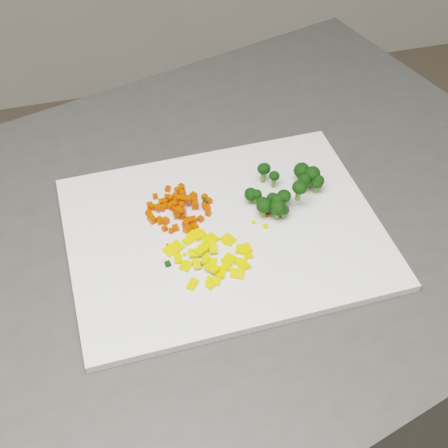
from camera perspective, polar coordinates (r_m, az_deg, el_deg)
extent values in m
cube|color=#3F3F3D|center=(1.28, -1.71, -14.19)|extent=(1.28, 1.06, 0.90)
cube|color=white|center=(0.90, 0.00, -0.70)|extent=(0.45, 0.36, 0.01)
cube|color=red|center=(0.93, -4.34, 2.17)|extent=(0.01, 0.01, 0.01)
cube|color=red|center=(0.90, -6.53, 0.36)|extent=(0.01, 0.01, 0.01)
cube|color=red|center=(0.95, -4.26, 3.11)|extent=(0.01, 0.01, 0.01)
cube|color=red|center=(0.93, -5.38, 2.02)|extent=(0.01, 0.01, 0.01)
cube|color=red|center=(0.89, -3.37, -0.52)|extent=(0.01, 0.01, 0.01)
cube|color=red|center=(0.95, -3.94, 3.48)|extent=(0.01, 0.01, 0.01)
cube|color=red|center=(0.91, -3.73, 0.80)|extent=(0.01, 0.01, 0.01)
cube|color=red|center=(0.90, -2.96, 0.29)|extent=(0.01, 0.01, 0.01)
cube|color=red|center=(0.90, -3.19, 0.32)|extent=(0.01, 0.01, 0.01)
cube|color=red|center=(0.92, -1.57, 1.44)|extent=(0.01, 0.01, 0.01)
cube|color=red|center=(0.92, -4.93, 2.33)|extent=(0.01, 0.01, 0.01)
cube|color=red|center=(0.92, -4.47, 1.41)|extent=(0.01, 0.01, 0.01)
cube|color=red|center=(0.93, -2.82, 2.59)|extent=(0.01, 0.01, 0.01)
cube|color=red|center=(0.95, -3.84, 3.30)|extent=(0.01, 0.01, 0.01)
cube|color=red|center=(0.93, -2.91, 2.16)|extent=(0.01, 0.01, 0.01)
cube|color=red|center=(0.90, -2.84, 0.38)|extent=(0.01, 0.01, 0.01)
cube|color=red|center=(0.89, -2.71, -0.29)|extent=(0.01, 0.01, 0.01)
cube|color=red|center=(0.89, -5.45, -0.43)|extent=(0.01, 0.01, 0.01)
cube|color=red|center=(0.94, -6.31, 2.53)|extent=(0.01, 0.01, 0.01)
cube|color=red|center=(0.91, -4.52, 1.86)|extent=(0.01, 0.01, 0.01)
cube|color=red|center=(0.93, -1.35, 2.11)|extent=(0.01, 0.01, 0.01)
cube|color=red|center=(0.90, -5.37, 0.27)|extent=(0.01, 0.01, 0.01)
cube|color=red|center=(0.92, -3.35, 2.25)|extent=(0.01, 0.01, 0.01)
cube|color=red|center=(0.92, -2.68, 1.69)|extent=(0.01, 0.01, 0.01)
cube|color=red|center=(0.92, -6.02, 1.46)|extent=(0.01, 0.01, 0.01)
cube|color=red|center=(0.89, -3.49, 0.06)|extent=(0.01, 0.01, 0.01)
cube|color=red|center=(0.90, -2.15, 0.47)|extent=(0.01, 0.01, 0.01)
cube|color=red|center=(0.91, -4.23, 0.81)|extent=(0.01, 0.01, 0.01)
cube|color=red|center=(0.92, -5.42, 1.54)|extent=(0.01, 0.01, 0.01)
cube|color=red|center=(0.94, -3.85, 2.78)|extent=(0.01, 0.01, 0.01)
cube|color=red|center=(0.90, -4.12, 1.14)|extent=(0.01, 0.01, 0.01)
cube|color=red|center=(0.93, -6.79, 1.68)|extent=(0.01, 0.01, 0.01)
cube|color=red|center=(0.95, -5.14, 3.21)|extent=(0.01, 0.01, 0.01)
cube|color=red|center=(0.94, -4.52, 2.58)|extent=(0.01, 0.01, 0.01)
cube|color=red|center=(0.92, -5.68, 1.43)|extent=(0.01, 0.01, 0.01)
cube|color=red|center=(0.91, -3.92, 1.76)|extent=(0.01, 0.01, 0.01)
cube|color=red|center=(0.91, -6.77, 0.71)|extent=(0.01, 0.01, 0.01)
cube|color=red|center=(0.91, -3.90, 0.65)|extent=(0.01, 0.01, 0.01)
cube|color=red|center=(0.93, -4.66, 1.83)|extent=(0.01, 0.01, 0.01)
cube|color=red|center=(0.91, -3.88, 1.17)|extent=(0.01, 0.01, 0.01)
cube|color=red|center=(0.89, -4.47, -0.37)|extent=(0.01, 0.01, 0.01)
cube|color=red|center=(0.90, -5.87, 0.19)|extent=(0.01, 0.01, 0.01)
cube|color=red|center=(0.91, -2.53, 1.81)|extent=(0.01, 0.01, 0.01)
cube|color=red|center=(0.93, -4.07, 2.42)|extent=(0.01, 0.01, 0.01)
cube|color=red|center=(0.93, -5.42, 1.77)|extent=(0.01, 0.01, 0.01)
cube|color=red|center=(0.92, -1.83, 1.71)|extent=(0.01, 0.01, 0.01)
cube|color=red|center=(0.91, -5.90, 0.43)|extent=(0.01, 0.01, 0.01)
cube|color=red|center=(0.91, -3.85, 0.97)|extent=(0.01, 0.01, 0.01)
cube|color=red|center=(0.92, -3.92, 1.78)|extent=(0.01, 0.01, 0.01)
cube|color=red|center=(0.92, -6.52, 1.53)|extent=(0.01, 0.01, 0.01)
cube|color=red|center=(0.92, -6.93, 1.02)|extent=(0.01, 0.01, 0.01)
cube|color=red|center=(0.92, -4.18, 2.31)|extent=(0.01, 0.01, 0.01)
cube|color=red|center=(0.93, -1.80, 2.49)|extent=(0.01, 0.01, 0.01)
cube|color=red|center=(0.93, -5.70, 1.98)|extent=(0.01, 0.01, 0.01)
cube|color=red|center=(0.93, -3.76, 2.22)|extent=(0.01, 0.01, 0.01)
cube|color=red|center=(0.91, -4.35, 0.81)|extent=(0.01, 0.01, 0.01)
cube|color=red|center=(0.91, -1.44, 0.97)|extent=(0.01, 0.01, 0.01)
cube|color=red|center=(0.94, -5.19, 2.43)|extent=(0.01, 0.01, 0.01)
cube|color=red|center=(0.91, -4.14, 1.36)|extent=(0.01, 0.01, 0.01)
cube|color=red|center=(0.89, -4.87, -0.63)|extent=(0.01, 0.01, 0.01)
cube|color=red|center=(0.93, -5.07, 2.39)|extent=(0.01, 0.01, 0.01)
cube|color=red|center=(0.93, -2.82, 2.16)|extent=(0.01, 0.01, 0.01)
cube|color=red|center=(0.92, -4.93, 1.62)|extent=(0.01, 0.01, 0.01)
cube|color=red|center=(0.92, -4.68, 1.85)|extent=(0.01, 0.01, 0.01)
cube|color=red|center=(0.94, -2.87, 2.67)|extent=(0.01, 0.01, 0.01)
cube|color=red|center=(0.94, -3.94, 2.48)|extent=(0.01, 0.01, 0.01)
cube|color=yellow|center=(0.83, -1.12, -4.03)|extent=(0.02, 0.02, 0.01)
cube|color=yellow|center=(0.85, -2.26, -2.52)|extent=(0.02, 0.02, 0.01)
cube|color=yellow|center=(0.88, -2.92, -0.78)|extent=(0.02, 0.02, 0.01)
cube|color=yellow|center=(0.88, -1.13, -1.33)|extent=(0.02, 0.02, 0.01)
cube|color=yellow|center=(0.86, -4.91, -2.42)|extent=(0.02, 0.02, 0.01)
cube|color=yellow|center=(0.83, -0.99, -5.24)|extent=(0.02, 0.02, 0.01)
cube|color=yellow|center=(0.86, 1.97, -2.43)|extent=(0.02, 0.02, 0.01)
cube|color=yellow|center=(0.87, -4.31, -2.03)|extent=(0.02, 0.02, 0.01)
cube|color=yellow|center=(0.84, -2.52, -3.66)|extent=(0.01, 0.02, 0.01)
cube|color=yellow|center=(0.86, 1.54, -2.33)|extent=(0.02, 0.02, 0.01)
cube|color=yellow|center=(0.87, 0.42, -1.45)|extent=(0.02, 0.03, 0.01)
cube|color=yellow|center=(0.86, 2.22, -2.93)|extent=(0.01, 0.01, 0.00)
cube|color=yellow|center=(0.86, 2.14, -2.21)|extent=(0.01, 0.02, 0.01)
cube|color=yellow|center=(0.85, -1.08, -3.64)|extent=(0.02, 0.02, 0.01)
cube|color=yellow|center=(0.85, -4.23, -3.14)|extent=(0.01, 0.02, 0.01)
cube|color=yellow|center=(0.85, -2.86, -2.66)|extent=(0.01, 0.01, 0.00)
cube|color=yellow|center=(0.84, 1.83, -3.86)|extent=(0.02, 0.02, 0.01)
cube|color=yellow|center=(0.85, 0.49, -3.25)|extent=(0.02, 0.02, 0.01)
cube|color=yellow|center=(0.88, -1.77, -1.27)|extent=(0.01, 0.02, 0.00)
cube|color=yellow|center=(0.88, -2.38, -1.01)|extent=(0.02, 0.02, 0.01)
cube|color=yellow|center=(0.87, 0.15, -1.49)|extent=(0.02, 0.02, 0.01)
cube|color=yellow|center=(0.86, -1.75, -2.06)|extent=(0.02, 0.02, 0.01)
cube|color=yellow|center=(0.84, -0.43, -4.29)|extent=(0.01, 0.02, 0.01)
cube|color=yellow|center=(0.83, 1.23, -4.57)|extent=(0.02, 0.02, 0.01)
cube|color=yellow|center=(0.89, -2.64, -0.69)|extent=(0.02, 0.02, 0.01)
cube|color=yellow|center=(0.82, -2.90, -5.52)|extent=(0.02, 0.02, 0.01)
cube|color=yellow|center=(0.84, -3.51, -3.83)|extent=(0.02, 0.02, 0.00)
cube|color=yellow|center=(0.86, -1.00, -2.16)|extent=(0.01, 0.02, 0.01)
cube|color=yellow|center=(0.88, -3.17, -1.47)|extent=(0.02, 0.02, 0.00)
cube|color=yellow|center=(0.84, -1.71, -3.33)|extent=(0.02, 0.02, 0.01)
cube|color=yellow|center=(0.83, -0.28, -4.54)|extent=(0.02, 0.02, 0.01)
cube|color=yellow|center=(0.82, -1.21, -5.60)|extent=(0.02, 0.02, 0.01)
cube|color=yellow|center=(0.88, -2.28, -0.98)|extent=(0.02, 0.02, 0.01)
cube|color=yellow|center=(0.84, 0.19, -3.93)|extent=(0.02, 0.02, 0.01)
cube|color=yellow|center=(0.85, 1.56, -3.49)|extent=(0.02, 0.02, 0.01)
cube|color=yellow|center=(0.90, 2.73, 0.14)|extent=(0.01, 0.01, 0.00)
cube|color=yellow|center=(0.86, -1.57, -2.92)|extent=(0.01, 0.01, 0.00)
cube|color=red|center=(0.91, 3.94, 0.87)|extent=(0.01, 0.01, 0.00)
cube|color=black|center=(0.93, -1.71, 2.12)|extent=(0.01, 0.01, 0.01)
cube|color=red|center=(0.87, -5.16, -1.95)|extent=(0.01, 0.01, 0.00)
cube|color=red|center=(0.86, -2.30, -2.47)|extent=(0.01, 0.01, 0.00)
cube|color=black|center=(0.90, -3.41, 0.37)|extent=(0.01, 0.01, 0.01)
cube|color=black|center=(0.85, -5.17, -3.65)|extent=(0.01, 0.01, 0.01)
cube|color=black|center=(0.85, -2.32, -3.70)|extent=(0.01, 0.01, 0.00)
cube|color=yellow|center=(0.86, -3.62, -2.79)|extent=(0.01, 0.01, 0.00)
cube|color=yellow|center=(0.89, 3.82, -0.23)|extent=(0.01, 0.01, 0.00)
cube|color=red|center=(0.91, -3.93, 0.98)|extent=(0.01, 0.01, 0.00)
cube|color=yellow|center=(0.93, 2.77, 2.18)|extent=(0.01, 0.01, 0.00)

